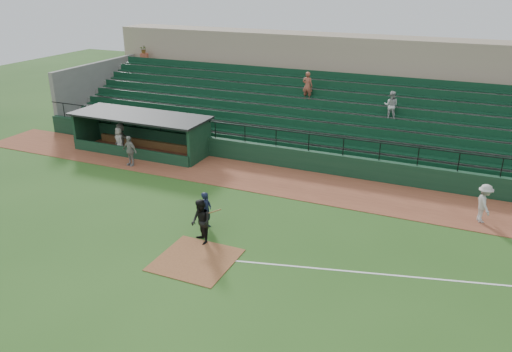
% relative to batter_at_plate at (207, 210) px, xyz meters
% --- Properties ---
extents(ground, '(90.00, 90.00, 0.00)m').
position_rel_batter_at_plate_xyz_m(ground, '(0.91, -1.60, -0.87)').
color(ground, '#264E19').
rests_on(ground, ground).
extents(warning_track, '(40.00, 4.00, 0.03)m').
position_rel_batter_at_plate_xyz_m(warning_track, '(0.91, 6.40, -0.85)').
color(warning_track, brown).
rests_on(warning_track, ground).
extents(home_plate_dirt, '(3.00, 3.00, 0.03)m').
position_rel_batter_at_plate_xyz_m(home_plate_dirt, '(0.91, -2.60, -0.85)').
color(home_plate_dirt, brown).
rests_on(home_plate_dirt, ground).
extents(foul_line, '(17.49, 4.44, 0.01)m').
position_rel_batter_at_plate_xyz_m(foul_line, '(8.91, -0.40, -0.86)').
color(foul_line, white).
rests_on(foul_line, ground).
extents(stadium_structure, '(38.00, 13.08, 6.40)m').
position_rel_batter_at_plate_xyz_m(stadium_structure, '(0.91, 14.85, 1.44)').
color(stadium_structure, '#10301D').
rests_on(stadium_structure, ground).
extents(dugout, '(8.90, 3.20, 2.42)m').
position_rel_batter_at_plate_xyz_m(dugout, '(-8.84, 7.96, 0.47)').
color(dugout, '#10301D').
rests_on(dugout, ground).
extents(batter_at_plate, '(1.03, 0.70, 1.73)m').
position_rel_batter_at_plate_xyz_m(batter_at_plate, '(0.00, 0.00, 0.00)').
color(batter_at_plate, black).
rests_on(batter_at_plate, ground).
extents(umpire, '(1.21, 1.18, 1.96)m').
position_rel_batter_at_plate_xyz_m(umpire, '(0.44, -1.27, 0.11)').
color(umpire, black).
rests_on(umpire, ground).
extents(runner, '(1.03, 1.34, 1.83)m').
position_rel_batter_at_plate_xyz_m(runner, '(11.25, 5.55, 0.08)').
color(runner, '#ACA5A1').
rests_on(runner, warning_track).
extents(dugout_player_a, '(1.12, 0.63, 1.81)m').
position_rel_batter_at_plate_xyz_m(dugout_player_a, '(-7.94, 5.10, 0.07)').
color(dugout_player_a, gray).
rests_on(dugout_player_a, warning_track).
extents(dugout_player_b, '(1.01, 0.92, 1.73)m').
position_rel_batter_at_plate_xyz_m(dugout_player_b, '(-9.81, 6.56, 0.03)').
color(dugout_player_b, '#AAA59F').
rests_on(dugout_player_b, warning_track).
extents(dugout_player_c, '(1.65, 1.34, 1.77)m').
position_rel_batter_at_plate_xyz_m(dugout_player_c, '(-10.23, 7.25, 0.05)').
color(dugout_player_c, '#A9A59E').
rests_on(dugout_player_c, warning_track).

